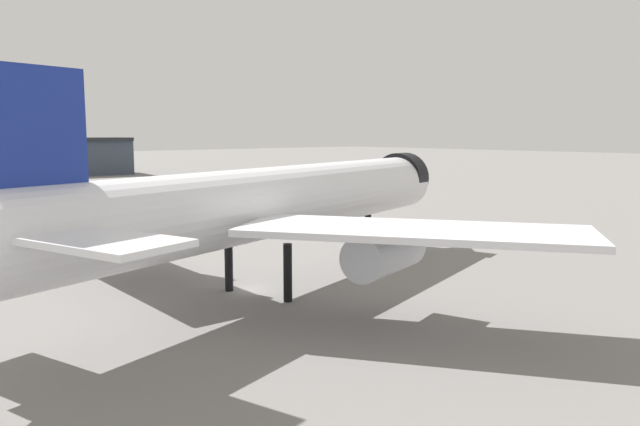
# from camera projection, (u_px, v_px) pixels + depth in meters

# --- Properties ---
(ground) EXTENTS (900.00, 900.00, 0.00)m
(ground) POSITION_uv_depth(u_px,v_px,m) (251.00, 290.00, 62.49)
(ground) COLOR slate
(airliner_near_gate) EXTENTS (68.12, 60.69, 20.06)m
(airliner_near_gate) POSITION_uv_depth(u_px,v_px,m) (273.00, 203.00, 61.14)
(airliner_near_gate) COLOR white
(airliner_near_gate) RESTS_ON ground
(baggage_cart_trailing) EXTENTS (2.86, 2.71, 1.82)m
(baggage_cart_trailing) POSITION_uv_depth(u_px,v_px,m) (174.00, 225.00, 99.47)
(baggage_cart_trailing) COLOR black
(baggage_cart_trailing) RESTS_ON ground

